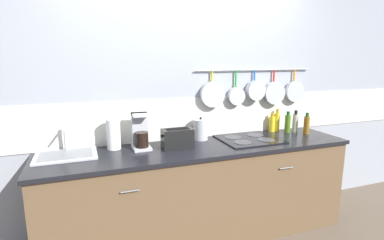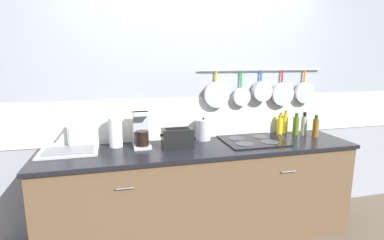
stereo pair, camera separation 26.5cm
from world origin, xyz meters
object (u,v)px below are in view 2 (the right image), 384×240
coffee_maker (141,132)px  toaster (177,138)px  bottle_olive_oil (296,125)px  bottle_cooking_wine (280,125)px  bottle_vinegar (316,127)px  bottle_sesame_oil (304,125)px  paper_towel_roll (115,132)px  kettle (203,130)px  bottle_hot_sauce (285,123)px

coffee_maker → toaster: 0.33m
bottle_olive_oil → bottle_cooking_wine: bearing=149.0°
bottle_olive_oil → bottle_vinegar: bottle_olive_oil is taller
bottle_cooking_wine → bottle_vinegar: bearing=-36.7°
bottle_cooking_wine → bottle_sesame_oil: size_ratio=0.84×
paper_towel_roll → coffee_maker: bearing=-14.1°
bottle_olive_oil → kettle: bearing=177.2°
kettle → bottle_vinegar: bearing=-8.8°
coffee_maker → toaster: size_ratio=1.09×
bottle_hot_sauce → bottle_vinegar: size_ratio=1.08×
paper_towel_roll → coffee_maker: coffee_maker is taller
paper_towel_roll → coffee_maker: 0.24m
coffee_maker → bottle_vinegar: size_ratio=1.40×
toaster → bottle_vinegar: bottle_vinegar is taller
coffee_maker → kettle: (0.61, 0.08, -0.03)m
toaster → bottle_cooking_wine: bottle_cooking_wine is taller
bottle_olive_oil → toaster: bearing=-173.3°
bottle_sesame_oil → bottle_vinegar: size_ratio=1.07×
kettle → bottle_sesame_oil: (1.07, -0.08, 0.01)m
kettle → bottle_vinegar: same height
coffee_maker → bottle_olive_oil: (1.61, 0.03, -0.03)m
coffee_maker → bottle_vinegar: 1.76m
coffee_maker → bottle_hot_sauce: coffee_maker is taller
paper_towel_roll → toaster: (0.54, -0.18, -0.05)m
bottle_hot_sauce → kettle: bearing=-177.3°
paper_towel_roll → toaster: bearing=-18.2°
bottle_cooking_wine → bottle_vinegar: bottle_vinegar is taller
coffee_maker → bottle_cooking_wine: bearing=4.6°
toaster → kettle: size_ratio=1.29×
bottle_hot_sauce → bottle_sesame_oil: (0.14, -0.13, -0.00)m
bottle_sesame_oil → coffee_maker: bearing=-180.0°
bottle_cooking_wine → coffee_maker: bearing=-175.4°
coffee_maker → bottle_sesame_oil: (1.68, 0.00, -0.03)m
bottle_cooking_wine → bottle_vinegar: 0.36m
toaster → paper_towel_roll: bearing=161.8°
bottle_cooking_wine → bottle_olive_oil: 0.16m
bottle_cooking_wine → toaster: bearing=-168.4°
coffee_maker → bottle_olive_oil: size_ratio=1.39×
kettle → bottle_vinegar: size_ratio=1.00×
toaster → bottle_sesame_oil: size_ratio=1.21×
coffee_maker → bottle_sesame_oil: 1.68m
coffee_maker → bottle_olive_oil: bearing=1.2°
bottle_olive_oil → paper_towel_roll: bearing=179.3°
kettle → bottle_cooking_wine: 0.86m
paper_towel_roll → kettle: (0.84, 0.03, -0.03)m
paper_towel_roll → bottle_vinegar: paper_towel_roll is taller
coffee_maker → bottle_vinegar: bearing=-3.0°
toaster → kettle: bearing=33.8°
kettle → bottle_olive_oil: bottle_olive_oil is taller
kettle → bottle_cooking_wine: (0.86, 0.04, -0.01)m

